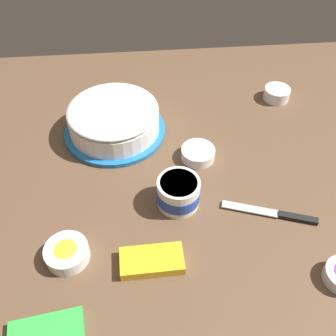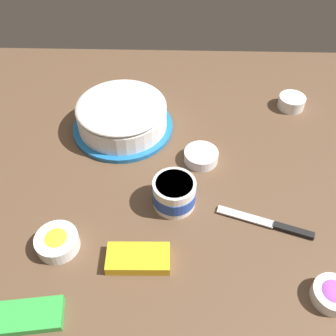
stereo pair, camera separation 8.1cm
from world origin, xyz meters
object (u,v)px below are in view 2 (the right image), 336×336
object	(u,v)px
sprinkle_bowl_pink	(201,156)
spreading_knife	(273,225)
sprinkle_bowl_rainbow	(333,294)
sprinkle_bowl_yellow	(57,241)
candy_box_upper	(138,258)
frosted_cake	(122,116)
sprinkle_bowl_green	(292,102)
candy_box_lower	(26,316)
frosting_tub	(174,193)

from	to	relation	value
sprinkle_bowl_pink	spreading_knife	bearing A→B (deg)	-52.40
spreading_knife	sprinkle_bowl_rainbow	size ratio (longest dim) A/B	2.69
sprinkle_bowl_pink	sprinkle_bowl_yellow	xyz separation A→B (m)	(-0.34, -0.29, 0.00)
sprinkle_bowl_yellow	candy_box_upper	xyz separation A→B (m)	(0.19, -0.03, -0.01)
sprinkle_bowl_yellow	candy_box_upper	bearing A→B (deg)	-10.05
frosted_cake	sprinkle_bowl_green	bearing A→B (deg)	12.78
spreading_knife	candy_box_upper	world-z (taller)	candy_box_upper
candy_box_upper	candy_box_lower	bearing A→B (deg)	-149.24
frosting_tub	sprinkle_bowl_yellow	distance (m)	0.30
spreading_knife	candy_box_upper	size ratio (longest dim) A/B	1.62
sprinkle_bowl_yellow	sprinkle_bowl_green	distance (m)	0.84
sprinkle_bowl_pink	sprinkle_bowl_yellow	distance (m)	0.45
candy_box_lower	spreading_knife	bearing A→B (deg)	16.27
sprinkle_bowl_pink	candy_box_upper	distance (m)	0.36
sprinkle_bowl_yellow	frosting_tub	bearing A→B (deg)	26.84
frosted_cake	spreading_knife	bearing A→B (deg)	-40.91
spreading_knife	sprinkle_bowl_green	world-z (taller)	sprinkle_bowl_green
frosted_cake	sprinkle_bowl_pink	world-z (taller)	frosted_cake
candy_box_lower	sprinkle_bowl_pink	bearing A→B (deg)	43.63
sprinkle_bowl_yellow	sprinkle_bowl_pink	bearing A→B (deg)	40.46
frosting_tub	candy_box_lower	distance (m)	0.42
candy_box_upper	sprinkle_bowl_rainbow	bearing A→B (deg)	-11.60
frosted_cake	sprinkle_bowl_pink	bearing A→B (deg)	-29.04
sprinkle_bowl_rainbow	sprinkle_bowl_green	bearing A→B (deg)	86.43
sprinkle_bowl_green	sprinkle_bowl_yellow	bearing A→B (deg)	-139.79
sprinkle_bowl_yellow	candy_box_upper	world-z (taller)	sprinkle_bowl_yellow
frosted_cake	sprinkle_bowl_rainbow	xyz separation A→B (m)	(0.50, -0.53, -0.03)
frosted_cake	candy_box_lower	size ratio (longest dim) A/B	2.09
spreading_knife	candy_box_upper	bearing A→B (deg)	-162.02
spreading_knife	candy_box_lower	bearing A→B (deg)	-155.96
sprinkle_bowl_yellow	candy_box_upper	size ratio (longest dim) A/B	0.70
sprinkle_bowl_pink	candy_box_lower	size ratio (longest dim) A/B	0.66
sprinkle_bowl_green	candy_box_upper	distance (m)	0.73
frosted_cake	candy_box_upper	world-z (taller)	frosted_cake
sprinkle_bowl_rainbow	sprinkle_bowl_pink	distance (m)	0.48
frosting_tub	spreading_knife	size ratio (longest dim) A/B	0.48
frosting_tub	spreading_knife	world-z (taller)	frosting_tub
frosted_cake	candy_box_upper	xyz separation A→B (m)	(0.08, -0.45, -0.04)
sprinkle_bowl_rainbow	sprinkle_bowl_pink	xyz separation A→B (m)	(-0.26, 0.40, -0.00)
sprinkle_bowl_green	candy_box_upper	bearing A→B (deg)	-128.14
sprinkle_bowl_green	sprinkle_bowl_pink	bearing A→B (deg)	-140.08
spreading_knife	sprinkle_bowl_rainbow	xyz separation A→B (m)	(0.09, -0.18, 0.01)
spreading_knife	sprinkle_bowl_rainbow	bearing A→B (deg)	-62.94
frosted_cake	sprinkle_bowl_yellow	distance (m)	0.43
frosting_tub	sprinkle_bowl_yellow	world-z (taller)	frosting_tub
spreading_knife	sprinkle_bowl_yellow	xyz separation A→B (m)	(-0.51, -0.07, 0.01)
frosting_tub	sprinkle_bowl_pink	size ratio (longest dim) A/B	1.15
frosting_tub	sprinkle_bowl_pink	distance (m)	0.17
frosting_tub	sprinkle_bowl_pink	xyz separation A→B (m)	(0.07, 0.16, -0.02)
sprinkle_bowl_yellow	sprinkle_bowl_green	bearing A→B (deg)	40.21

